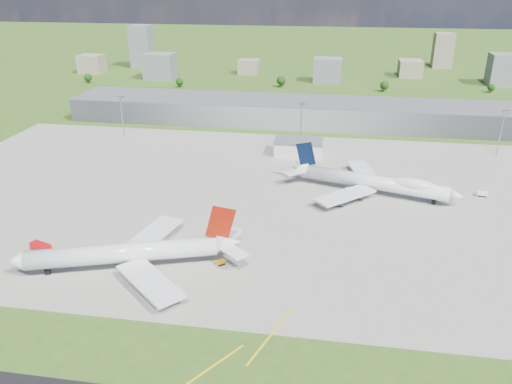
# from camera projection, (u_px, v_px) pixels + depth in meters

# --- Properties ---
(ground) EXTENTS (1400.00, 1400.00, 0.00)m
(ground) POSITION_uv_depth(u_px,v_px,m) (289.00, 129.00, 328.59)
(ground) COLOR #335319
(ground) RESTS_ON ground
(apron) EXTENTS (360.00, 190.00, 0.08)m
(apron) POSITION_uv_depth(u_px,v_px,m) (287.00, 197.00, 227.65)
(apron) COLOR gray
(apron) RESTS_ON ground
(terminal) EXTENTS (300.00, 42.00, 15.00)m
(terminal) POSITION_uv_depth(u_px,v_px,m) (292.00, 112.00, 339.14)
(terminal) COLOR gray
(terminal) RESTS_ON ground
(ops_building) EXTENTS (26.00, 16.00, 8.00)m
(ops_building) POSITION_uv_depth(u_px,v_px,m) (298.00, 148.00, 280.32)
(ops_building) COLOR silver
(ops_building) RESTS_ON ground
(mast_west) EXTENTS (3.50, 2.00, 25.90)m
(mast_west) POSITION_uv_depth(u_px,v_px,m) (121.00, 109.00, 304.28)
(mast_west) COLOR gray
(mast_west) RESTS_ON ground
(mast_center) EXTENTS (3.50, 2.00, 25.90)m
(mast_center) POSITION_uv_depth(u_px,v_px,m) (301.00, 117.00, 288.38)
(mast_center) COLOR gray
(mast_center) RESTS_ON ground
(mast_east) EXTENTS (3.50, 2.00, 25.90)m
(mast_east) POSITION_uv_depth(u_px,v_px,m) (502.00, 125.00, 272.48)
(mast_east) COLOR gray
(mast_east) RESTS_ON ground
(airliner_red_twin) EXTENTS (76.69, 58.38, 21.61)m
(airliner_red_twin) POSITION_uv_depth(u_px,v_px,m) (132.00, 253.00, 171.05)
(airliner_red_twin) COLOR white
(airliner_red_twin) RESTS_ON ground
(airliner_blue_quad) EXTENTS (77.70, 59.69, 20.72)m
(airliner_blue_quad) POSITION_uv_depth(u_px,v_px,m) (375.00, 182.00, 228.92)
(airliner_blue_quad) COLOR white
(airliner_blue_quad) RESTS_ON ground
(fire_truck) EXTENTS (8.71, 5.56, 3.62)m
(fire_truck) POSITION_uv_depth(u_px,v_px,m) (41.00, 248.00, 182.02)
(fire_truck) COLOR #BA0D10
(fire_truck) RESTS_ON ground
(tug_yellow) EXTENTS (3.82, 3.63, 1.70)m
(tug_yellow) POSITION_uv_depth(u_px,v_px,m) (221.00, 263.00, 174.59)
(tug_yellow) COLOR #C27B0B
(tug_yellow) RESTS_ON ground
(van_white_near) EXTENTS (4.61, 6.14, 2.82)m
(van_white_near) POSITION_uv_depth(u_px,v_px,m) (350.00, 192.00, 229.30)
(van_white_near) COLOR silver
(van_white_near) RESTS_ON ground
(van_white_far) EXTENTS (4.94, 2.91, 2.41)m
(van_white_far) POSITION_uv_depth(u_px,v_px,m) (482.00, 194.00, 228.08)
(van_white_far) COLOR white
(van_white_far) RESTS_ON ground
(bldg_far_w) EXTENTS (24.00, 20.00, 18.00)m
(bldg_far_w) POSITION_uv_depth(u_px,v_px,m) (92.00, 64.00, 510.51)
(bldg_far_w) COLOR gray
(bldg_far_w) RESTS_ON ground
(bldg_w) EXTENTS (28.00, 22.00, 24.00)m
(bldg_w) POSITION_uv_depth(u_px,v_px,m) (160.00, 66.00, 479.65)
(bldg_w) COLOR slate
(bldg_w) RESTS_ON ground
(bldg_cw) EXTENTS (20.00, 18.00, 14.00)m
(bldg_cw) POSITION_uv_depth(u_px,v_px,m) (249.00, 67.00, 506.26)
(bldg_cw) COLOR gray
(bldg_cw) RESTS_ON ground
(bldg_c) EXTENTS (26.00, 20.00, 22.00)m
(bldg_c) POSITION_uv_depth(u_px,v_px,m) (327.00, 70.00, 465.96)
(bldg_c) COLOR slate
(bldg_c) RESTS_ON ground
(bldg_ce) EXTENTS (22.00, 24.00, 16.00)m
(bldg_ce) POSITION_uv_depth(u_px,v_px,m) (410.00, 68.00, 491.77)
(bldg_ce) COLOR gray
(bldg_ce) RESTS_ON ground
(bldg_e) EXTENTS (30.00, 22.00, 28.00)m
(bldg_e) POSITION_uv_depth(u_px,v_px,m) (506.00, 70.00, 450.67)
(bldg_e) COLOR slate
(bldg_e) RESTS_ON ground
(bldg_tall_w) EXTENTS (22.00, 20.00, 44.00)m
(bldg_tall_w) POSITION_uv_depth(u_px,v_px,m) (142.00, 46.00, 535.67)
(bldg_tall_w) COLOR slate
(bldg_tall_w) RESTS_ON ground
(bldg_tall_e) EXTENTS (20.00, 18.00, 36.00)m
(bldg_tall_e) POSITION_uv_depth(u_px,v_px,m) (443.00, 50.00, 536.23)
(bldg_tall_e) COLOR gray
(bldg_tall_e) RESTS_ON ground
(tree_far_w) EXTENTS (7.20, 7.20, 8.80)m
(tree_far_w) POSITION_uv_depth(u_px,v_px,m) (88.00, 77.00, 463.93)
(tree_far_w) COLOR #382314
(tree_far_w) RESTS_ON ground
(tree_w) EXTENTS (6.75, 6.75, 8.25)m
(tree_w) POSITION_uv_depth(u_px,v_px,m) (180.00, 82.00, 446.53)
(tree_w) COLOR #382314
(tree_w) RESTS_ON ground
(tree_c) EXTENTS (8.10, 8.10, 9.90)m
(tree_c) POSITION_uv_depth(u_px,v_px,m) (281.00, 81.00, 446.69)
(tree_c) COLOR #382314
(tree_c) RESTS_ON ground
(tree_e) EXTENTS (7.65, 7.65, 9.35)m
(tree_e) POSITION_uv_depth(u_px,v_px,m) (384.00, 85.00, 429.29)
(tree_e) COLOR #382314
(tree_e) RESTS_ON ground
(tree_far_e) EXTENTS (6.30, 6.30, 7.70)m
(tree_far_e) POSITION_uv_depth(u_px,v_px,m) (491.00, 88.00, 425.71)
(tree_far_e) COLOR #382314
(tree_far_e) RESTS_ON ground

